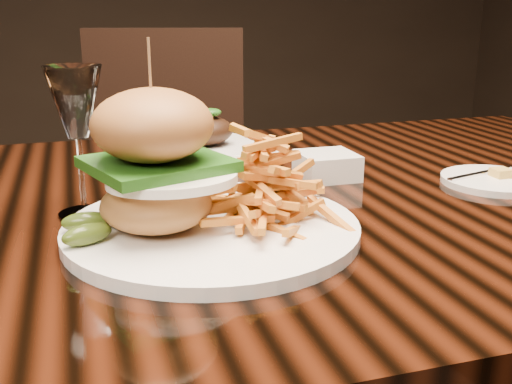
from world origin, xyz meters
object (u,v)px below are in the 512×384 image
object	(u,v)px
dining_table	(237,246)
chair_far	(164,177)
burger_plate	(210,183)
far_dish	(204,148)
wine_glass	(76,107)

from	to	relation	value
dining_table	chair_far	distance (m)	0.90
burger_plate	far_dish	bearing A→B (deg)	71.96
far_dish	chair_far	distance (m)	0.69
burger_plate	wine_glass	distance (m)	0.19
dining_table	far_dish	world-z (taller)	far_dish
wine_glass	burger_plate	bearing A→B (deg)	-39.69
far_dish	chair_far	world-z (taller)	chair_far
far_dish	chair_far	xyz separation A→B (m)	(0.02, 0.65, -0.23)
dining_table	burger_plate	size ratio (longest dim) A/B	4.70
burger_plate	wine_glass	size ratio (longest dim) A/B	1.82
chair_far	dining_table	bearing A→B (deg)	-76.65
far_dish	chair_far	bearing A→B (deg)	88.47
dining_table	chair_far	bearing A→B (deg)	88.50
wine_glass	chair_far	bearing A→B (deg)	75.90
burger_plate	far_dish	distance (m)	0.39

